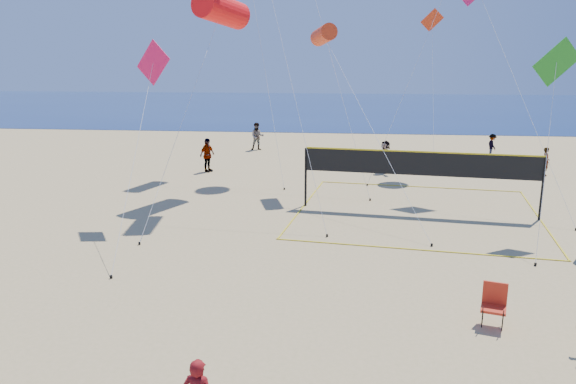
# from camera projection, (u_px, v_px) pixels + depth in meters

# --- Properties ---
(ground) EXTENTS (120.00, 120.00, 0.00)m
(ground) POSITION_uv_depth(u_px,v_px,m) (345.00, 373.00, 11.82)
(ground) COLOR tan
(ground) RESTS_ON ground
(ocean) EXTENTS (140.00, 50.00, 0.03)m
(ocean) POSITION_uv_depth(u_px,v_px,m) (348.00, 107.00, 71.69)
(ocean) COLOR navy
(ocean) RESTS_ON ground
(far_person_0) EXTENTS (0.94, 1.22, 1.93)m
(far_person_0) POSITION_uv_depth(u_px,v_px,m) (207.00, 155.00, 31.89)
(far_person_0) COLOR gray
(far_person_0) RESTS_ON ground
(far_person_1) EXTENTS (1.48, 1.66, 1.83)m
(far_person_1) POSITION_uv_depth(u_px,v_px,m) (385.00, 157.00, 31.67)
(far_person_1) COLOR gray
(far_person_1) RESTS_ON ground
(far_person_2) EXTENTS (0.42, 0.60, 1.57)m
(far_person_2) POSITION_uv_depth(u_px,v_px,m) (546.00, 162.00, 30.92)
(far_person_2) COLOR gray
(far_person_2) RESTS_ON ground
(far_person_3) EXTENTS (1.04, 0.87, 1.91)m
(far_person_3) POSITION_uv_depth(u_px,v_px,m) (257.00, 136.00, 39.19)
(far_person_3) COLOR gray
(far_person_3) RESTS_ON ground
(far_person_4) EXTENTS (0.65, 1.00, 1.46)m
(far_person_4) POSITION_uv_depth(u_px,v_px,m) (492.00, 145.00, 36.88)
(far_person_4) COLOR gray
(far_person_4) RESTS_ON ground
(camp_chair) EXTENTS (0.71, 0.83, 1.20)m
(camp_chair) POSITION_uv_depth(u_px,v_px,m) (494.00, 302.00, 13.77)
(camp_chair) COLOR red
(camp_chair) RESTS_ON ground
(volleyball_net) EXTENTS (11.03, 10.90, 2.64)m
(volleyball_net) POSITION_uv_depth(u_px,v_px,m) (419.00, 170.00, 23.41)
(volleyball_net) COLOR black
(volleyball_net) RESTS_ON ground
(kite_0) EXTENTS (2.54, 10.15, 9.35)m
(kite_0) POSITION_uv_depth(u_px,v_px,m) (222.00, 10.00, 25.80)
(kite_0) COLOR #FC0F11
(kite_0) RESTS_ON ground
(kite_2) EXTENTS (4.98, 9.41, 7.94)m
(kite_2) POSITION_uv_depth(u_px,v_px,m) (324.00, 35.00, 26.34)
(kite_2) COLOR red
(kite_2) RESTS_ON ground
(kite_3) EXTENTS (1.62, 6.93, 7.10)m
(kite_3) POSITION_uv_depth(u_px,v_px,m) (152.00, 70.00, 21.43)
(kite_3) COLOR #EA1354
(kite_3) RESTS_ON ground
(kite_4) EXTENTS (2.22, 4.09, 7.15)m
(kite_4) POSITION_uv_depth(u_px,v_px,m) (556.00, 70.00, 19.84)
(kite_4) COLOR #228E22
(kite_4) RESTS_ON ground
(kite_9) EXTENTS (1.39, 5.23, 9.31)m
(kite_9) POSITION_uv_depth(u_px,v_px,m) (432.00, 30.00, 34.53)
(kite_9) COLOR red
(kite_9) RESTS_ON ground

